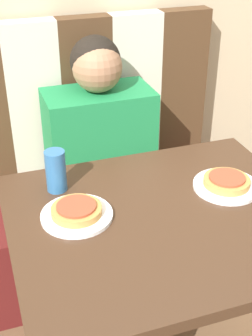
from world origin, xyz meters
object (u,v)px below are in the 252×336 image
plate_left (77,215)px  drinking_cup (56,171)px  person (99,128)px  pizza_left (76,210)px  plate_right (226,186)px  pizza_right (227,181)px

plate_left → drinking_cup: size_ratio=1.55×
person → pizza_left: (-0.24, -0.61, 0.06)m
plate_right → person: bearing=111.4°
drinking_cup → pizza_right: bearing=-17.8°
person → drinking_cup: size_ratio=5.20×
plate_right → pizza_right: size_ratio=1.43×
person → drinking_cup: (-0.26, -0.45, 0.10)m
pizza_left → drinking_cup: drinking_cup is taller
pizza_left → drinking_cup: size_ratio=1.08×
pizza_left → person: bearing=68.6°
plate_left → pizza_left: (-0.00, 0.00, 0.02)m
pizza_left → drinking_cup: 0.17m
person → plate_right: bearing=-68.6°
pizza_left → plate_left: bearing=-45.0°
plate_right → pizza_right: 0.02m
plate_right → drinking_cup: drinking_cup is taller
person → drinking_cup: person is taller
drinking_cup → plate_right: bearing=-17.8°
plate_right → pizza_left: bearing=180.0°
plate_left → pizza_left: pizza_left is taller
person → plate_left: 0.65m
person → pizza_left: bearing=-111.4°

